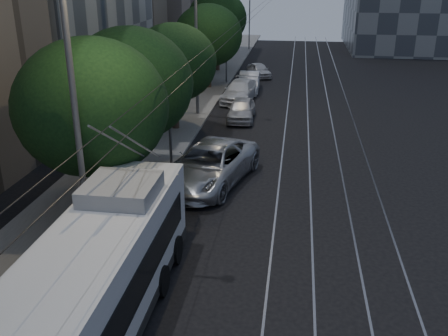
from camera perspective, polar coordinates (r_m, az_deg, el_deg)
ground at (r=16.18m, az=3.95°, el=-13.54°), size 120.00×120.00×0.00m
sidewalk at (r=35.46m, az=-5.58°, el=6.45°), size 5.00×90.00×0.15m
tram_rails at (r=34.53m, az=10.85°, el=5.62°), size 4.52×90.00×0.02m
overhead_wires at (r=34.22m, az=-1.58°, el=11.81°), size 2.23×90.00×6.00m
trolleybus at (r=13.59m, az=-15.04°, el=-13.53°), size 2.65×12.03×5.63m
pickup_silver at (r=23.13m, az=-1.73°, el=0.36°), size 4.57×7.16×1.84m
car_white_a at (r=33.39m, az=2.00°, el=6.72°), size 1.81×4.26×1.44m
car_white_b at (r=38.41m, az=1.83°, el=8.78°), size 2.76×5.49×1.53m
car_white_c at (r=41.81m, az=2.89°, el=9.82°), size 1.81×4.70×1.53m
car_white_d at (r=47.59m, az=4.03°, el=11.09°), size 2.88×4.05×1.28m
tree_1 at (r=18.93m, az=-14.85°, el=6.72°), size 5.63×5.63×7.21m
tree_2 at (r=22.94m, az=-10.65°, el=9.37°), size 5.65×5.65×7.13m
tree_3 at (r=30.55m, az=-5.79°, el=11.87°), size 5.19×5.19×6.53m
tree_4 at (r=42.02m, az=-1.82°, el=14.91°), size 5.58×5.58×6.91m
tree_5 at (r=49.66m, az=-0.79°, el=16.73°), size 5.67×5.67×7.62m
streetlamp_near at (r=15.51m, az=-15.70°, el=10.81°), size 2.64×0.44×11.07m
streetlamp_far at (r=33.40m, az=-2.49°, el=17.31°), size 2.72×0.44×11.42m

